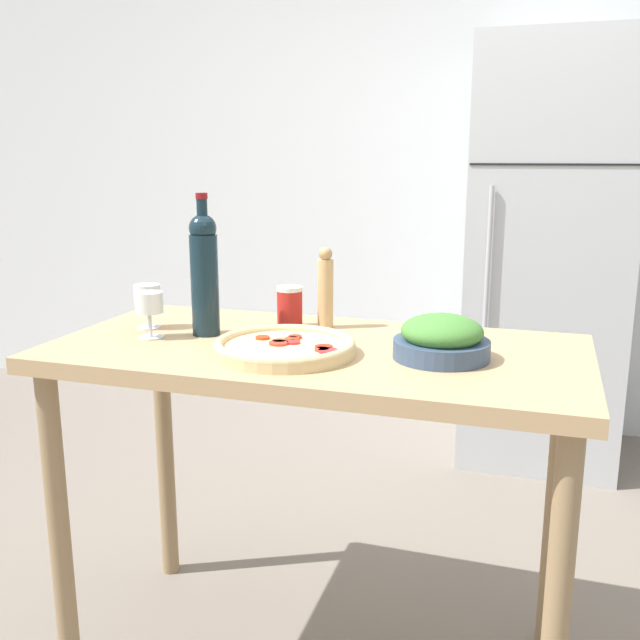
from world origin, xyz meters
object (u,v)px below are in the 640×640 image
(wine_glass_far, at_px, (147,297))
(homemade_pizza, at_px, (285,347))
(wine_bottle, at_px, (204,271))
(wine_glass_near, at_px, (149,305))
(refrigerator, at_px, (549,257))
(salt_canister, at_px, (290,307))
(salad_bowl, at_px, (442,339))
(pepper_mill, at_px, (325,289))

(wine_glass_far, bearing_deg, homemade_pizza, -16.73)
(wine_bottle, relative_size, wine_glass_near, 3.06)
(refrigerator, distance_m, wine_glass_far, 1.99)
(homemade_pizza, bearing_deg, salt_canister, 107.61)
(wine_bottle, distance_m, salt_canister, 0.27)
(wine_glass_far, height_order, salad_bowl, wine_glass_far)
(refrigerator, relative_size, wine_bottle, 4.99)
(refrigerator, distance_m, salt_canister, 1.69)
(salad_bowl, height_order, homemade_pizza, salad_bowl)
(refrigerator, bearing_deg, salt_canister, -114.09)
(salad_bowl, relative_size, salt_canister, 1.99)
(refrigerator, distance_m, wine_glass_near, 2.04)
(wine_bottle, height_order, salt_canister, wine_bottle)
(salt_canister, bearing_deg, salad_bowl, -22.99)
(salad_bowl, bearing_deg, homemade_pizza, -168.05)
(refrigerator, height_order, wine_glass_far, refrigerator)
(wine_glass_near, distance_m, salt_canister, 0.39)
(wine_bottle, xyz_separation_m, wine_glass_near, (-0.12, -0.08, -0.09))
(wine_glass_near, relative_size, salt_canister, 1.07)
(wine_bottle, bearing_deg, homemade_pizza, -24.00)
(pepper_mill, bearing_deg, wine_bottle, -148.74)
(pepper_mill, relative_size, homemade_pizza, 0.66)
(salt_canister, bearing_deg, pepper_mill, 12.92)
(wine_glass_near, xyz_separation_m, pepper_mill, (0.41, 0.25, 0.02))
(wine_glass_far, relative_size, pepper_mill, 0.54)
(refrigerator, xyz_separation_m, homemade_pizza, (-0.61, -1.82, -0.00))
(refrigerator, xyz_separation_m, wine_glass_near, (-1.00, -1.78, 0.07))
(wine_glass_far, bearing_deg, wine_glass_near, -56.49)
(wine_bottle, distance_m, salad_bowl, 0.66)
(refrigerator, bearing_deg, wine_glass_near, -119.42)
(homemade_pizza, relative_size, salt_canister, 3.00)
(wine_glass_near, distance_m, salad_bowl, 0.77)
(salt_canister, bearing_deg, wine_glass_near, -143.51)
(wine_glass_near, relative_size, homemade_pizza, 0.36)
(homemade_pizza, bearing_deg, wine_glass_near, 173.95)
(wine_glass_near, bearing_deg, wine_bottle, 32.58)
(wine_glass_far, distance_m, pepper_mill, 0.50)
(wine_bottle, xyz_separation_m, homemade_pizza, (0.27, -0.12, -0.15))
(wine_glass_far, bearing_deg, pepper_mill, 18.25)
(refrigerator, xyz_separation_m, wine_bottle, (-0.88, -1.70, 0.15))
(wine_glass_near, bearing_deg, homemade_pizza, -6.05)
(salad_bowl, relative_size, homemade_pizza, 0.66)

